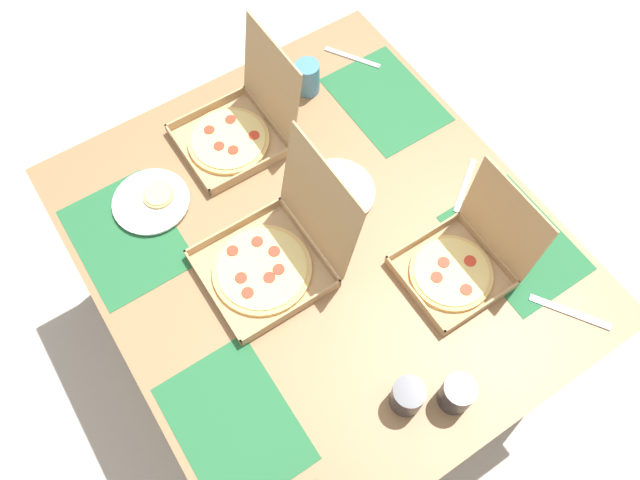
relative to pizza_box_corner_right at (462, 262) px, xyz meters
name	(u,v)px	position (x,y,z in m)	size (l,w,h in m)	color
ground_plane	(320,330)	(-0.28, -0.26, -0.77)	(6.00, 6.00, 0.00)	beige
dining_table	(320,256)	(-0.28, -0.26, -0.14)	(1.32, 1.18, 0.73)	#3F3328
placemat_near_left	(126,237)	(-0.57, -0.70, -0.04)	(0.36, 0.26, 0.00)	#236638
placemat_near_right	(234,423)	(0.02, -0.70, -0.04)	(0.36, 0.26, 0.00)	#236638
placemat_far_left	(386,99)	(-0.57, 0.18, -0.04)	(0.36, 0.26, 0.00)	#236638
placemat_far_right	(515,242)	(0.02, 0.18, -0.04)	(0.36, 0.26, 0.00)	#236638
pizza_box_corner_right	(462,262)	(0.00, 0.00, 0.00)	(0.25, 0.27, 0.29)	tan
pizza_box_corner_left	(238,128)	(-0.70, -0.27, 0.00)	(0.27, 0.32, 0.31)	tan
pizza_box_center	(274,255)	(-0.28, -0.40, 0.01)	(0.30, 0.35, 0.33)	tan
plate_near_left	(336,192)	(-0.37, -0.14, -0.04)	(0.22, 0.22, 0.02)	white
plate_far_left	(152,201)	(-0.63, -0.59, -0.04)	(0.22, 0.22, 0.03)	white
cup_spare	(407,396)	(0.20, -0.33, 0.00)	(0.08, 0.08, 0.09)	#333338
cup_clear_right	(457,394)	(0.26, -0.23, 0.00)	(0.08, 0.08, 0.10)	#333338
cup_dark	(308,78)	(-0.74, 0.00, 0.01)	(0.07, 0.07, 0.11)	teal
fork_by_far_left	(465,185)	(-0.19, 0.18, -0.04)	(0.19, 0.02, 0.01)	#B7B7BC
fork_by_near_left	(352,57)	(-0.77, 0.19, -0.04)	(0.19, 0.02, 0.01)	#B7B7BC
knife_by_near_right	(570,312)	(0.25, 0.16, -0.04)	(0.21, 0.02, 0.01)	#B7B7BC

